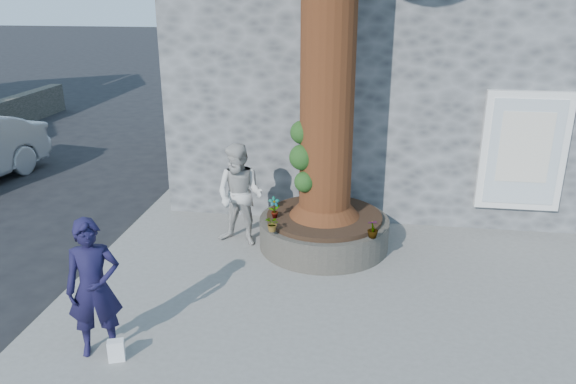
# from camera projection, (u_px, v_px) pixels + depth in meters

# --- Properties ---
(ground) EXTENTS (120.00, 120.00, 0.00)m
(ground) POSITION_uv_depth(u_px,v_px,m) (259.00, 306.00, 8.43)
(ground) COLOR black
(ground) RESTS_ON ground
(pavement) EXTENTS (9.00, 8.00, 0.12)m
(pavement) POSITION_uv_depth(u_px,v_px,m) (361.00, 278.00, 9.13)
(pavement) COLOR slate
(pavement) RESTS_ON ground
(yellow_line) EXTENTS (0.10, 30.00, 0.01)m
(yellow_line) POSITION_uv_depth(u_px,v_px,m) (98.00, 262.00, 9.78)
(yellow_line) COLOR yellow
(yellow_line) RESTS_ON ground
(stone_shop) EXTENTS (10.30, 8.30, 6.30)m
(stone_shop) POSITION_uv_depth(u_px,v_px,m) (414.00, 46.00, 13.68)
(stone_shop) COLOR #46494B
(stone_shop) RESTS_ON ground
(planter) EXTENTS (2.30, 2.30, 0.60)m
(planter) POSITION_uv_depth(u_px,v_px,m) (324.00, 230.00, 10.04)
(planter) COLOR black
(planter) RESTS_ON pavement
(man) EXTENTS (0.78, 0.66, 1.82)m
(man) POSITION_uv_depth(u_px,v_px,m) (94.00, 288.00, 6.89)
(man) COLOR black
(man) RESTS_ON pavement
(woman) EXTENTS (1.03, 0.88, 1.85)m
(woman) POSITION_uv_depth(u_px,v_px,m) (240.00, 195.00, 9.93)
(woman) COLOR beige
(woman) RESTS_ON pavement
(shopping_bag) EXTENTS (0.23, 0.18, 0.28)m
(shopping_bag) POSITION_uv_depth(u_px,v_px,m) (116.00, 350.00, 6.97)
(shopping_bag) COLOR white
(shopping_bag) RESTS_ON pavement
(plant_a) EXTENTS (0.24, 0.21, 0.39)m
(plant_a) POSITION_uv_depth(u_px,v_px,m) (274.00, 208.00, 9.72)
(plant_a) COLOR gray
(plant_a) RESTS_ON planter
(plant_b) EXTENTS (0.31, 0.31, 0.43)m
(plant_b) POSITION_uv_depth(u_px,v_px,m) (302.00, 186.00, 10.71)
(plant_b) COLOR gray
(plant_b) RESTS_ON planter
(plant_c) EXTENTS (0.20, 0.20, 0.30)m
(plant_c) POSITION_uv_depth(u_px,v_px,m) (373.00, 229.00, 8.97)
(plant_c) COLOR gray
(plant_c) RESTS_ON planter
(plant_d) EXTENTS (0.32, 0.32, 0.27)m
(plant_d) POSITION_uv_depth(u_px,v_px,m) (273.00, 224.00, 9.20)
(plant_d) COLOR gray
(plant_d) RESTS_ON planter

